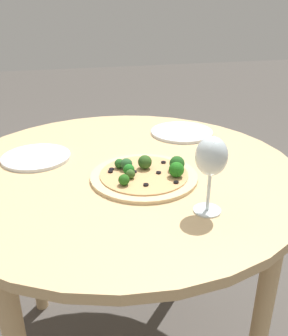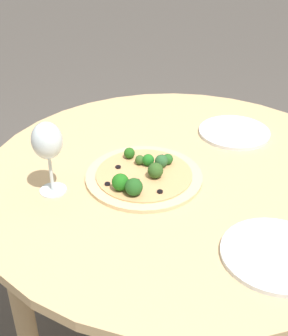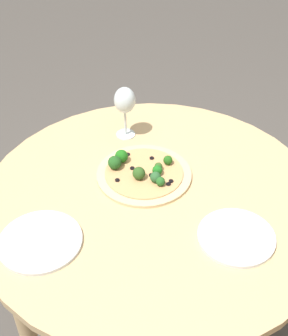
{
  "view_description": "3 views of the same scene",
  "coord_description": "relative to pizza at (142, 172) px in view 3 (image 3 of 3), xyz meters",
  "views": [
    {
      "loc": [
        0.17,
        0.97,
        1.22
      ],
      "look_at": [
        -0.04,
        0.08,
        0.8
      ],
      "focal_mm": 40.0,
      "sensor_mm": 36.0,
      "label": 1
    },
    {
      "loc": [
        -0.99,
        -0.13,
        1.41
      ],
      "look_at": [
        -0.04,
        0.08,
        0.8
      ],
      "focal_mm": 50.0,
      "sensor_mm": 36.0,
      "label": 2
    },
    {
      "loc": [
        0.16,
        -0.99,
        1.7
      ],
      "look_at": [
        -0.04,
        0.08,
        0.8
      ],
      "focal_mm": 50.0,
      "sensor_mm": 36.0,
      "label": 3
    }
  ],
  "objects": [
    {
      "name": "dining_table",
      "position": [
        0.05,
        -0.08,
        -0.11
      ],
      "size": [
        1.01,
        1.01,
        0.77
      ],
      "color": "tan",
      "rests_on": "ground_plane"
    },
    {
      "name": "pizza",
      "position": [
        0.0,
        0.0,
        0.0
      ],
      "size": [
        0.29,
        0.29,
        0.06
      ],
      "color": "#DBBC89",
      "rests_on": "dining_table"
    },
    {
      "name": "wine_glass",
      "position": [
        -0.1,
        0.2,
        0.12
      ],
      "size": [
        0.07,
        0.07,
        0.18
      ],
      "color": "silver",
      "rests_on": "dining_table"
    },
    {
      "name": "plate_near",
      "position": [
        0.29,
        -0.2,
        -0.01
      ],
      "size": [
        0.21,
        0.21,
        0.01
      ],
      "color": "silver",
      "rests_on": "dining_table"
    },
    {
      "name": "plate_far",
      "position": [
        -0.21,
        -0.32,
        -0.01
      ],
      "size": [
        0.22,
        0.22,
        0.01
      ],
      "color": "silver",
      "rests_on": "dining_table"
    }
  ]
}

